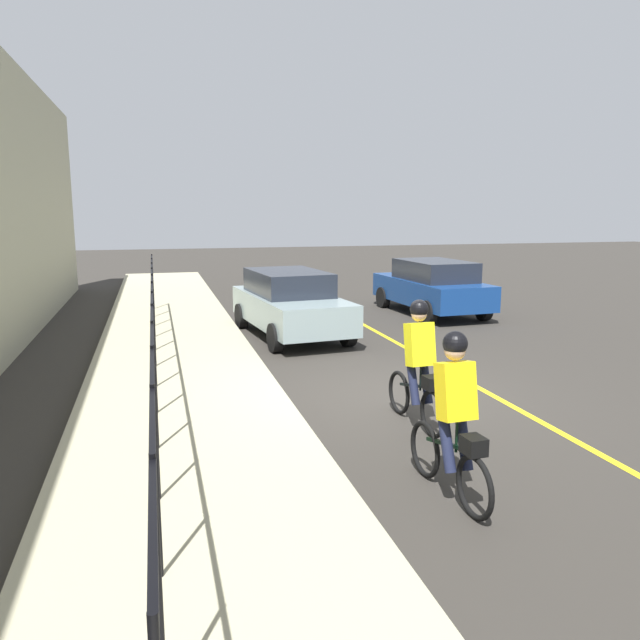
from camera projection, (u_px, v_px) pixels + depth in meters
The scene contains 8 objects.
ground_plane at pixel (392, 395), 10.40m from camera, with size 80.00×80.00×0.00m, color #302D29.
lane_line_centre at pixel (478, 388), 10.81m from camera, with size 36.00×0.12×0.01m, color yellow.
sidewalk at pixel (184, 407), 9.53m from camera, with size 40.00×3.20×0.15m, color tan.
iron_fence at pixel (153, 319), 10.17m from camera, with size 16.91×0.04×1.60m.
cyclist_lead at pixel (419, 364), 8.73m from camera, with size 1.71×0.38×1.83m.
cyclist_follow at pixel (454, 417), 6.52m from camera, with size 1.71×0.38×1.83m.
patrol_sedan at pixel (432, 286), 18.24m from camera, with size 4.50×2.13×1.58m.
parked_sedan_rear at pixel (290, 303), 15.04m from camera, with size 4.57×2.30×1.58m.
Camera 1 is at (-9.37, 3.74, 3.06)m, focal length 35.03 mm.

